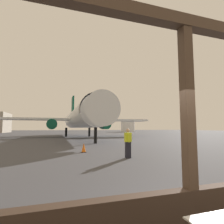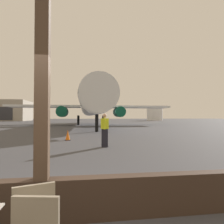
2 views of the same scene
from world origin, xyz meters
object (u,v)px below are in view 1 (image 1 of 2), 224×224
ground_crew_worker (128,143)px  fuel_storage_tank (128,126)px  airplane (80,118)px  traffic_cone (84,148)px

ground_crew_worker → fuel_storage_tank: fuel_storage_tank is taller
airplane → traffic_cone: (-2.42, -21.82, -3.44)m
airplane → ground_crew_worker: 25.24m
fuel_storage_tank → ground_crew_worker: bearing=-112.6°
fuel_storage_tank → traffic_cone: bearing=-115.2°
ground_crew_worker → traffic_cone: (-2.15, 3.26, -0.58)m
airplane → ground_crew_worker: size_ratio=21.17×
traffic_cone → fuel_storage_tank: bearing=64.8°
ground_crew_worker → fuel_storage_tank: size_ratio=0.27×
traffic_cone → ground_crew_worker: bearing=-56.6°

